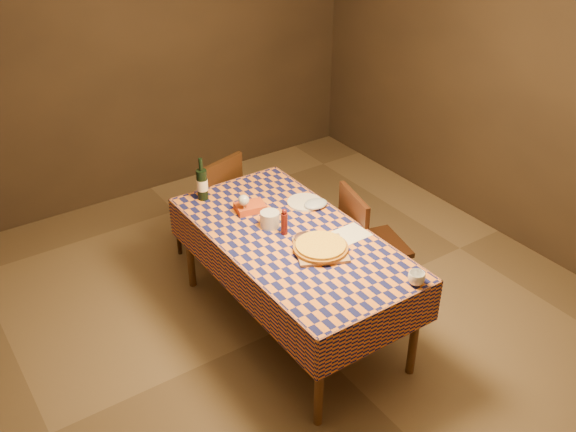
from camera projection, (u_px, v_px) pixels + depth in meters
The scene contains 16 objects.
room at pixel (293, 157), 3.97m from camera, with size 5.00×5.10×2.70m.
dining_table at pixel (292, 245), 4.31m from camera, with size 0.94×1.84×0.77m.
cutting_board at pixel (320, 250), 4.11m from camera, with size 0.32×0.32×0.02m, color #A97E4F.
pizza at pixel (321, 246), 4.10m from camera, with size 0.40×0.40×0.04m.
pepper_mill at pixel (284, 222), 4.25m from camera, with size 0.05×0.05×0.19m.
bowl at pixel (306, 240), 4.19m from camera, with size 0.15×0.15×0.05m, color #5F454F.
wine_glass at pixel (244, 201), 4.45m from camera, with size 0.08×0.08×0.16m.
wine_bottle at pixel (202, 184), 4.64m from camera, with size 0.09×0.09×0.33m.
deli_tub at pixel (270, 219), 4.35m from camera, with size 0.13×0.13×0.11m, color silver.
takeout_container at pixel (250, 207), 4.54m from camera, with size 0.21×0.14×0.05m, color #BB4218.
white_plate at pixel (305, 202), 4.64m from camera, with size 0.26×0.26×0.01m, color white.
tumbler at pixel (416, 278), 3.80m from camera, with size 0.10×0.10×0.08m, color white.
flour_patch at pixel (349, 235), 4.28m from camera, with size 0.25×0.20×0.00m, color white.
flour_bag at pixel (316, 204), 4.58m from camera, with size 0.18×0.14×0.05m, color #ADBDDD.
chair_far at pixel (214, 202), 5.15m from camera, with size 0.52×0.53×0.93m.
chair_right at pixel (366, 240), 4.68m from camera, with size 0.51×0.51×0.93m.
Camera 1 is at (-2.04, -2.95, 3.10)m, focal length 40.00 mm.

